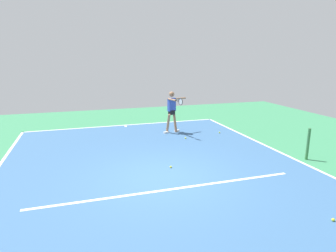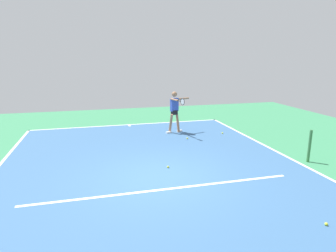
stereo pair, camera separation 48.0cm
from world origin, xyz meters
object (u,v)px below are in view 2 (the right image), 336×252
Objects in this scene: tennis_ball_near_player at (222,133)px; tennis_ball_by_baseline at (326,224)px; tennis_player at (175,109)px; tennis_ball_near_service_line at (187,138)px; tennis_ball_far_corner at (168,167)px; net_post at (309,146)px.

tennis_ball_near_player is 7.17m from tennis_ball_by_baseline.
tennis_player is 28.24× the size of tennis_ball_near_player.
tennis_ball_near_service_line and tennis_ball_far_corner have the same top height.
tennis_player is 7.98m from tennis_ball_by_baseline.
tennis_ball_by_baseline is (2.22, 3.18, -0.50)m from net_post.
tennis_ball_near_service_line is at bearing -118.63° from tennis_ball_far_corner.
tennis_ball_near_service_line is at bearing 12.72° from tennis_ball_near_player.
tennis_ball_near_service_line is at bearing -83.58° from tennis_ball_by_baseline.
tennis_ball_near_player is (-1.99, 0.75, -1.05)m from tennis_player.
tennis_ball_far_corner is at bearing -7.86° from net_post.
tennis_player is 2.37m from tennis_ball_near_player.
tennis_ball_near_service_line is at bearing -49.78° from net_post.
net_post is 16.21× the size of tennis_ball_near_player.
tennis_ball_by_baseline is at bearing 96.42° from tennis_ball_near_service_line.
net_post is 16.21× the size of tennis_ball_by_baseline.
tennis_player is 28.24× the size of tennis_ball_near_service_line.
tennis_ball_by_baseline is (-0.75, 6.70, 0.00)m from tennis_ball_near_service_line.
net_post is at bearing 106.97° from tennis_ball_near_player.
net_post reaches higher than tennis_ball_near_service_line.
net_post is at bearing 172.14° from tennis_ball_far_corner.
tennis_player is 4.39m from tennis_ball_far_corner.
tennis_player is at bearing -79.62° from tennis_ball_near_service_line.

